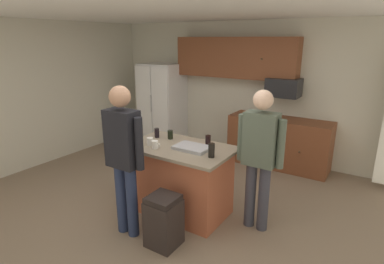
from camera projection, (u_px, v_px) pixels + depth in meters
floor at (173, 216)px, 4.15m from camera, size 7.04×7.04×0.00m
ceiling at (168, 7)px, 3.40m from camera, size 7.04×7.04×0.00m
back_wall at (257, 91)px, 6.03m from camera, size 6.40×0.10×2.60m
side_wall_left at (23, 97)px, 5.43m from camera, size 0.10×5.60×2.60m
cabinet_run_upper at (235, 58)px, 5.90m from camera, size 2.40×0.38×0.75m
cabinet_run_lower at (279, 142)px, 5.71m from camera, size 1.80×0.63×0.90m
refrigerator at (162, 104)px, 6.85m from camera, size 0.86×0.76×1.76m
microwave_over_range at (284, 88)px, 5.43m from camera, size 0.56×0.40×0.32m
kitchen_island at (180, 179)px, 4.16m from camera, size 1.39×0.85×0.93m
person_host_foreground at (260, 152)px, 3.64m from camera, size 0.57×0.23×1.73m
person_guest_left at (123, 152)px, 3.51m from camera, size 0.57×0.24×1.79m
glass_short_whisky at (170, 135)px, 4.32m from camera, size 0.07×0.07×0.12m
glass_stout_tall at (211, 150)px, 3.64m from camera, size 0.08×0.08×0.17m
mug_ceramic_white at (155, 145)px, 3.94m from camera, size 0.13×0.09×0.10m
tumbler_amber at (157, 133)px, 4.38m from camera, size 0.07×0.07×0.13m
mug_blue_stoneware at (150, 141)px, 4.06m from camera, size 0.13×0.08×0.10m
glass_dark_ale at (208, 141)px, 4.02m from camera, size 0.07×0.07×0.14m
serving_tray at (192, 148)px, 3.92m from camera, size 0.44×0.30×0.04m
trash_bin at (164, 221)px, 3.50m from camera, size 0.34×0.34×0.61m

